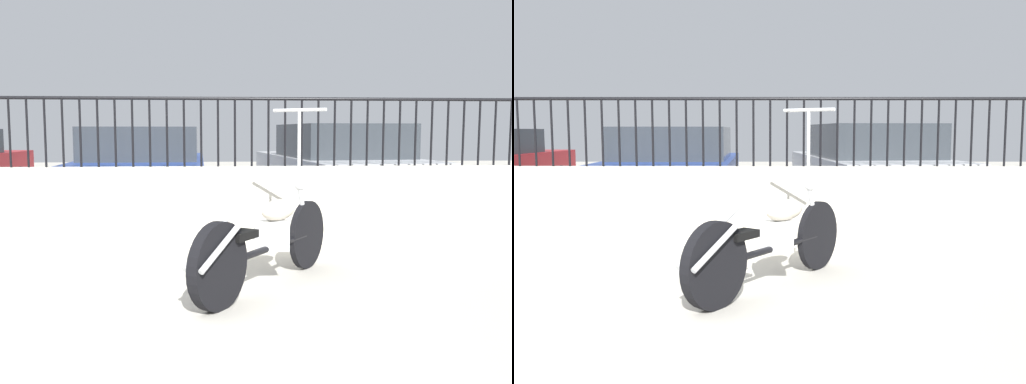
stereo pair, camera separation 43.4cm
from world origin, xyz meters
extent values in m
plane|color=#B7B2A5|center=(0.00, 0.00, 0.00)|extent=(40.00, 40.00, 0.00)
cube|color=beige|center=(0.00, 2.51, 0.45)|extent=(10.70, 0.18, 0.89)
cylinder|color=black|center=(-1.20, 2.51, 1.27)|extent=(0.02, 0.02, 0.76)
cylinder|color=black|center=(-1.01, 2.51, 1.27)|extent=(0.02, 0.02, 0.76)
cylinder|color=black|center=(-0.83, 2.51, 1.27)|extent=(0.02, 0.02, 0.76)
cylinder|color=black|center=(-0.65, 2.51, 1.27)|extent=(0.02, 0.02, 0.76)
cylinder|color=black|center=(-0.46, 2.51, 1.27)|extent=(0.02, 0.02, 0.76)
cylinder|color=black|center=(-0.28, 2.51, 1.27)|extent=(0.02, 0.02, 0.76)
cylinder|color=black|center=(-0.09, 2.51, 1.27)|extent=(0.02, 0.02, 0.76)
cylinder|color=black|center=(0.09, 2.51, 1.27)|extent=(0.02, 0.02, 0.76)
cylinder|color=black|center=(0.28, 2.51, 1.27)|extent=(0.02, 0.02, 0.76)
cylinder|color=black|center=(0.46, 2.51, 1.27)|extent=(0.02, 0.02, 0.76)
cylinder|color=black|center=(0.65, 2.51, 1.27)|extent=(0.02, 0.02, 0.76)
cylinder|color=black|center=(0.83, 2.51, 1.27)|extent=(0.02, 0.02, 0.76)
cylinder|color=black|center=(1.01, 2.51, 1.27)|extent=(0.02, 0.02, 0.76)
cylinder|color=black|center=(1.20, 2.51, 1.27)|extent=(0.02, 0.02, 0.76)
cylinder|color=black|center=(1.38, 2.51, 1.27)|extent=(0.02, 0.02, 0.76)
cylinder|color=black|center=(1.57, 2.51, 1.27)|extent=(0.02, 0.02, 0.76)
cylinder|color=black|center=(1.75, 2.51, 1.27)|extent=(0.02, 0.02, 0.76)
cylinder|color=black|center=(1.94, 2.51, 1.27)|extent=(0.02, 0.02, 0.76)
cylinder|color=black|center=(2.12, 2.51, 1.27)|extent=(0.02, 0.02, 0.76)
cylinder|color=black|center=(2.31, 2.51, 1.27)|extent=(0.02, 0.02, 0.76)
cylinder|color=black|center=(2.49, 2.51, 1.27)|extent=(0.02, 0.02, 0.76)
cylinder|color=black|center=(2.68, 2.51, 1.27)|extent=(0.02, 0.02, 0.76)
cylinder|color=black|center=(2.86, 2.51, 1.27)|extent=(0.02, 0.02, 0.76)
cylinder|color=black|center=(3.04, 2.51, 1.27)|extent=(0.02, 0.02, 0.76)
cylinder|color=black|center=(3.23, 2.51, 1.27)|extent=(0.02, 0.02, 0.76)
cylinder|color=black|center=(3.41, 2.51, 1.27)|extent=(0.02, 0.02, 0.76)
cylinder|color=black|center=(3.60, 2.51, 1.27)|extent=(0.02, 0.02, 0.76)
cylinder|color=black|center=(3.78, 2.51, 1.27)|extent=(0.02, 0.02, 0.76)
cylinder|color=black|center=(3.97, 2.51, 1.27)|extent=(0.02, 0.02, 0.76)
cylinder|color=black|center=(4.15, 2.51, 1.27)|extent=(0.02, 0.02, 0.76)
cylinder|color=black|center=(4.34, 2.51, 1.27)|extent=(0.02, 0.02, 0.76)
cylinder|color=black|center=(0.00, 2.51, 1.63)|extent=(10.70, 0.04, 0.04)
cylinder|color=black|center=(2.01, 1.44, 0.32)|extent=(0.41, 0.55, 0.63)
cylinder|color=black|center=(1.17, 0.25, 0.32)|extent=(0.44, 0.58, 0.65)
cylinder|color=black|center=(1.59, 0.84, 0.32)|extent=(0.82, 1.13, 0.06)
cube|color=silver|center=(1.62, 0.89, 0.42)|extent=(0.28, 0.18, 0.24)
ellipsoid|color=beige|center=(1.69, 0.98, 0.62)|extent=(0.43, 0.50, 0.18)
cube|color=black|center=(1.34, 0.49, 0.50)|extent=(0.29, 0.32, 0.06)
cylinder|color=silver|center=(1.96, 1.37, 0.57)|extent=(0.16, 0.21, 0.51)
sphere|color=silver|center=(1.93, 1.32, 0.80)|extent=(0.11, 0.11, 0.11)
cylinder|color=silver|center=(1.91, 1.29, 1.14)|extent=(0.03, 0.03, 0.65)
cylinder|color=silver|center=(1.91, 1.29, 1.47)|extent=(0.44, 0.32, 0.03)
cylinder|color=silver|center=(1.26, 0.25, 0.54)|extent=(0.46, 0.62, 0.42)
cylinder|color=silver|center=(1.14, 0.33, 0.54)|extent=(0.46, 0.62, 0.42)
cylinder|color=black|center=(-2.41, 6.90, 0.32)|extent=(0.12, 0.64, 0.64)
cylinder|color=black|center=(-0.83, 6.67, 0.32)|extent=(0.12, 0.64, 0.64)
cylinder|color=black|center=(0.90, 6.70, 0.32)|extent=(0.12, 0.64, 0.64)
cylinder|color=black|center=(-0.77, 4.01, 0.32)|extent=(0.12, 0.64, 0.64)
cylinder|color=black|center=(0.96, 4.05, 0.32)|extent=(0.12, 0.64, 0.64)
cube|color=navy|center=(0.07, 5.36, 0.55)|extent=(1.93, 4.32, 0.61)
cube|color=#2D3338|center=(0.07, 5.14, 1.10)|extent=(1.70, 2.09, 0.49)
cylinder|color=black|center=(2.15, 6.56, 0.32)|extent=(0.18, 0.65, 0.64)
cylinder|color=black|center=(3.79, 6.73, 0.32)|extent=(0.18, 0.65, 0.64)
cylinder|color=black|center=(2.44, 3.77, 0.32)|extent=(0.18, 0.65, 0.64)
cylinder|color=black|center=(4.09, 3.95, 0.32)|extent=(0.18, 0.65, 0.64)
cube|color=#B7BABF|center=(3.12, 5.25, 0.56)|extent=(2.23, 4.68, 0.64)
cube|color=#2D3338|center=(3.14, 5.03, 1.13)|extent=(1.81, 2.32, 0.51)
camera|label=1|loc=(1.13, -3.76, 1.28)|focal=40.00mm
camera|label=2|loc=(1.57, -3.77, 1.28)|focal=40.00mm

